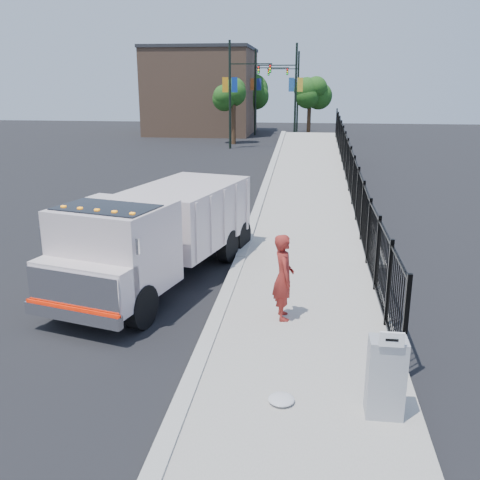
# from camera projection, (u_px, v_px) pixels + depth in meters

# --- Properties ---
(ground) EXTENTS (120.00, 120.00, 0.00)m
(ground) POSITION_uv_depth(u_px,v_px,m) (217.00, 321.00, 11.57)
(ground) COLOR black
(ground) RESTS_ON ground
(sidewalk) EXTENTS (3.55, 12.00, 0.12)m
(sidewalk) POSITION_uv_depth(u_px,v_px,m) (306.00, 371.00, 9.42)
(sidewalk) COLOR #9E998E
(sidewalk) RESTS_ON ground
(curb) EXTENTS (0.30, 12.00, 0.16)m
(curb) POSITION_uv_depth(u_px,v_px,m) (198.00, 363.00, 9.65)
(curb) COLOR #ADAAA3
(curb) RESTS_ON ground
(ramp) EXTENTS (3.95, 24.06, 3.19)m
(ramp) POSITION_uv_depth(u_px,v_px,m) (314.00, 186.00, 26.53)
(ramp) COLOR #9E998E
(ramp) RESTS_ON ground
(iron_fence) EXTENTS (0.10, 28.00, 1.80)m
(iron_fence) POSITION_uv_depth(u_px,v_px,m) (349.00, 184.00, 22.30)
(iron_fence) COLOR black
(iron_fence) RESTS_ON ground
(truck) EXTENTS (3.97, 7.50, 2.45)m
(truck) POSITION_uv_depth(u_px,v_px,m) (158.00, 231.00, 13.42)
(truck) COLOR black
(truck) RESTS_ON ground
(worker) EXTENTS (0.57, 0.75, 1.85)m
(worker) POSITION_uv_depth(u_px,v_px,m) (283.00, 277.00, 11.18)
(worker) COLOR maroon
(worker) RESTS_ON sidewalk
(utility_cabinet) EXTENTS (0.55, 0.40, 1.25)m
(utility_cabinet) POSITION_uv_depth(u_px,v_px,m) (386.00, 378.00, 7.93)
(utility_cabinet) COLOR gray
(utility_cabinet) RESTS_ON sidewalk
(arrow_sign) EXTENTS (0.35, 0.04, 0.22)m
(arrow_sign) POSITION_uv_depth(u_px,v_px,m) (392.00, 339.00, 7.52)
(arrow_sign) COLOR white
(arrow_sign) RESTS_ON utility_cabinet
(debris) EXTENTS (0.42, 0.42, 0.11)m
(debris) POSITION_uv_depth(u_px,v_px,m) (281.00, 399.00, 8.39)
(debris) COLOR silver
(debris) RESTS_ON sidewalk
(light_pole_0) EXTENTS (3.77, 0.22, 8.00)m
(light_pole_0) POSITION_uv_depth(u_px,v_px,m) (234.00, 91.00, 40.56)
(light_pole_0) COLOR black
(light_pole_0) RESTS_ON ground
(light_pole_1) EXTENTS (3.78, 0.22, 8.00)m
(light_pole_1) POSITION_uv_depth(u_px,v_px,m) (292.00, 90.00, 43.44)
(light_pole_1) COLOR black
(light_pole_1) RESTS_ON ground
(light_pole_2) EXTENTS (3.77, 0.22, 8.00)m
(light_pole_2) POSITION_uv_depth(u_px,v_px,m) (258.00, 89.00, 51.27)
(light_pole_2) COLOR black
(light_pole_2) RESTS_ON ground
(light_pole_3) EXTENTS (3.78, 0.22, 8.00)m
(light_pole_3) POSITION_uv_depth(u_px,v_px,m) (295.00, 89.00, 54.67)
(light_pole_3) COLOR black
(light_pole_3) RESTS_ON ground
(tree_0) EXTENTS (2.23, 2.23, 5.11)m
(tree_0) POSITION_uv_depth(u_px,v_px,m) (234.00, 96.00, 43.77)
(tree_0) COLOR #382314
(tree_0) RESTS_ON ground
(tree_1) EXTENTS (2.19, 2.19, 5.10)m
(tree_1) POSITION_uv_depth(u_px,v_px,m) (310.00, 95.00, 47.06)
(tree_1) COLOR #382314
(tree_1) RESTS_ON ground
(tree_2) EXTENTS (3.35, 3.35, 5.67)m
(tree_2) POSITION_uv_depth(u_px,v_px,m) (252.00, 92.00, 55.86)
(tree_2) COLOR #382314
(tree_2) RESTS_ON ground
(building) EXTENTS (10.00, 10.00, 8.00)m
(building) POSITION_uv_depth(u_px,v_px,m) (202.00, 93.00, 53.40)
(building) COLOR #8C664C
(building) RESTS_ON ground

